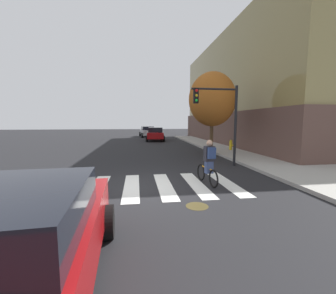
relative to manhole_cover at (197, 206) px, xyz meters
The scene contains 11 objects.
ground_plane 2.61m from the manhole_cover, 126.41° to the left, with size 120.00×120.00×0.00m, color black.
crosswalk_stripes 2.81m from the manhole_cover, 131.51° to the left, with size 7.77×3.44×0.01m.
manhole_cover is the anchor object (origin of this frame).
sedan_near 4.37m from the manhole_cover, 136.87° to the right, with size 2.36×4.70×1.59m.
sedan_mid 21.27m from the manhole_cover, 88.34° to the left, with size 2.50×4.82×1.62m.
sedan_far 28.20m from the manhole_cover, 90.10° to the left, with size 2.48×4.73×1.58m.
cyclist 2.37m from the manhole_cover, 63.74° to the left, with size 0.39×1.70×1.69m.
traffic_light_near 6.55m from the manhole_cover, 63.00° to the left, with size 2.47×0.28×4.20m.
fire_hydrant 11.86m from the manhole_cover, 61.77° to the left, with size 0.33×0.22×0.78m.
street_tree_near 10.46m from the manhole_cover, 68.71° to the left, with size 3.21×3.21×5.71m.
corner_building 23.95m from the manhole_cover, 45.11° to the left, with size 19.90×24.79×10.95m.
Camera 1 is at (-0.09, -7.85, 2.37)m, focal length 23.52 mm.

